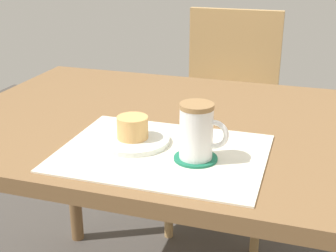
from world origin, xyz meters
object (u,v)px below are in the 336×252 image
(wooden_chair, at_px, (227,111))
(pastry, at_px, (133,127))
(pastry_plate, at_px, (133,140))
(dining_table, at_px, (205,149))
(coffee_mug, at_px, (197,131))

(wooden_chair, distance_m, pastry, 0.96)
(wooden_chair, height_order, pastry_plate, wooden_chair)
(dining_table, relative_size, wooden_chair, 1.49)
(pastry_plate, relative_size, coffee_mug, 1.41)
(dining_table, bearing_deg, pastry, -125.86)
(wooden_chair, xyz_separation_m, pastry_plate, (-0.05, -0.92, 0.24))
(wooden_chair, xyz_separation_m, pastry, (-0.05, -0.92, 0.27))
(dining_table, relative_size, coffee_mug, 11.11)
(pastry, bearing_deg, coffee_mug, -14.47)
(coffee_mug, bearing_deg, wooden_chair, 96.58)
(pastry, bearing_deg, dining_table, 54.14)
(dining_table, xyz_separation_m, wooden_chair, (-0.08, 0.74, -0.15))
(dining_table, height_order, pastry_plate, pastry_plate)
(dining_table, bearing_deg, coffee_mug, -81.77)
(dining_table, distance_m, coffee_mug, 0.26)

